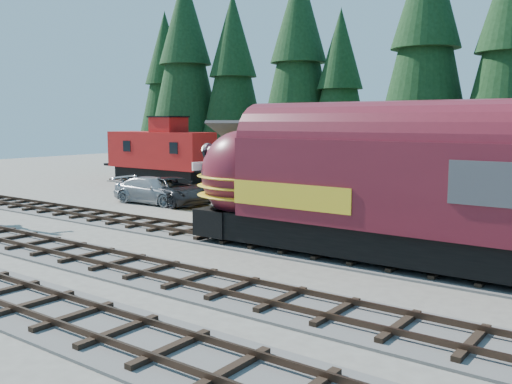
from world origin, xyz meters
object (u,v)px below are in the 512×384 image
Objects in this scene: depot at (342,166)px; caboose at (161,153)px; locomotive at (367,192)px; pickup_truck_b at (154,190)px; pickup_truck_a at (174,191)px.

caboose is (-20.88, 7.50, -0.39)m from depot.
locomotive is 1.67× the size of caboose.
locomotive is at bearing -28.83° from caboose.
pickup_truck_b is (-17.52, 5.71, -1.80)m from locomotive.
depot is 22.19m from caboose.
depot reaches higher than pickup_truck_a.
pickup_truck_a reaches higher than pickup_truck_b.
pickup_truck_a is at bearing -179.04° from depot.
locomotive is 2.90× the size of pickup_truck_b.
depot is 0.77× the size of locomotive.
caboose is at bearing 61.33° from pickup_truck_a.
pickup_truck_b is at bearing -46.33° from caboose.
caboose is at bearing 151.17° from locomotive.
depot is 1.29× the size of caboose.
pickup_truck_b is at bearing -176.50° from depot.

